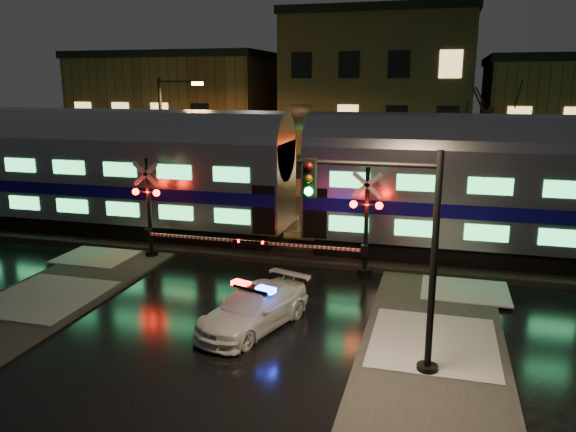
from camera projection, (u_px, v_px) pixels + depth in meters
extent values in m
plane|color=black|center=(252.00, 289.00, 20.48)|extent=(120.00, 120.00, 0.00)
cube|color=black|center=(288.00, 248.00, 25.14)|extent=(90.00, 4.20, 0.24)
cube|color=#2D2D2D|center=(430.00, 400.00, 13.16)|extent=(4.00, 20.00, 0.12)
cube|color=#51321F|center=(184.00, 120.00, 43.43)|extent=(14.00, 10.00, 9.00)
cube|color=brown|center=(380.00, 106.00, 39.74)|extent=(12.00, 11.00, 11.50)
cube|color=black|center=(48.00, 219.00, 28.25)|extent=(24.00, 2.40, 0.80)
cube|color=#B7BAC1|center=(44.00, 174.00, 27.71)|extent=(25.00, 3.05, 3.80)
cube|color=#0D0A77|center=(44.00, 182.00, 27.81)|extent=(24.75, 3.09, 0.55)
cube|color=#3FF17A|center=(24.00, 203.00, 26.52)|extent=(21.00, 0.05, 0.62)
cube|color=#3FF17A|center=(20.00, 165.00, 26.11)|extent=(21.00, 0.05, 0.62)
cylinder|color=#B7BAC1|center=(40.00, 139.00, 27.32)|extent=(25.00, 3.05, 3.05)
imported|color=white|center=(254.00, 309.00, 17.06)|extent=(3.03, 4.66, 1.26)
cube|color=black|center=(253.00, 288.00, 16.91)|extent=(1.35, 0.73, 0.08)
cube|color=#FF0C05|center=(241.00, 284.00, 17.16)|extent=(0.64, 0.46, 0.15)
cube|color=#1426FF|center=(266.00, 290.00, 16.65)|extent=(0.64, 0.46, 0.15)
cylinder|color=black|center=(365.00, 273.00, 21.71)|extent=(0.53, 0.53, 0.32)
cylinder|color=black|center=(366.00, 223.00, 21.26)|extent=(0.17, 0.17, 4.27)
sphere|color=#FF0C05|center=(353.00, 204.00, 21.04)|extent=(0.28, 0.28, 0.28)
sphere|color=#FF0C05|center=(379.00, 206.00, 20.79)|extent=(0.28, 0.28, 0.28)
cube|color=white|center=(296.00, 245.00, 21.94)|extent=(5.34, 0.10, 0.10)
cube|color=black|center=(365.00, 251.00, 21.25)|extent=(0.25, 0.30, 0.45)
cylinder|color=black|center=(152.00, 254.00, 24.07)|extent=(0.54, 0.54, 0.32)
cylinder|color=black|center=(149.00, 209.00, 23.61)|extent=(0.17, 0.17, 4.29)
sphere|color=#FF0C05|center=(136.00, 192.00, 23.39)|extent=(0.28, 0.28, 0.28)
sphere|color=#FF0C05|center=(156.00, 193.00, 23.14)|extent=(0.28, 0.28, 0.28)
cube|color=white|center=(207.00, 238.00, 22.92)|extent=(5.37, 0.10, 0.10)
cube|color=black|center=(148.00, 234.00, 23.61)|extent=(0.25, 0.30, 0.45)
cylinder|color=black|center=(427.00, 370.00, 14.37)|extent=(0.54, 0.54, 0.29)
cylinder|color=black|center=(433.00, 268.00, 13.74)|extent=(0.17, 0.17, 5.79)
cylinder|color=black|center=(366.00, 164.00, 13.61)|extent=(3.47, 0.12, 0.12)
cube|color=black|center=(310.00, 178.00, 13.90)|extent=(0.31, 0.27, 0.97)
sphere|color=#0CFF3F|center=(309.00, 191.00, 13.82)|extent=(0.21, 0.21, 0.21)
cylinder|color=black|center=(162.00, 150.00, 30.13)|extent=(0.19, 0.19, 7.57)
cylinder|color=black|center=(179.00, 82.00, 29.00)|extent=(2.27, 0.11, 0.11)
cube|color=orange|center=(197.00, 84.00, 28.76)|extent=(0.52, 0.27, 0.17)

